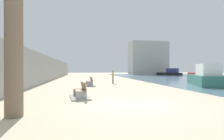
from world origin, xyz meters
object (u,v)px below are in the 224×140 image
Objects in this scene: boat_nearest at (203,75)px; boat_outer at (206,77)px; bench_far at (89,84)px; bench_near at (80,94)px; person_walking at (113,76)px; boat_far_right at (170,73)px.

boat_nearest is 10.06m from boat_outer.
bench_far is 0.46× the size of boat_nearest.
bench_near is 10.69m from person_walking.
bench_far is at bearing -160.56° from boat_nearest.
boat_nearest reaches higher than bench_near.
boat_nearest is at bearing 54.07° from boat_outer.
person_walking is 0.21× the size of boat_far_right.
person_walking is (2.91, 2.30, 0.69)m from bench_far.
bench_far is 37.17m from boat_far_right.
boat_outer is (-12.02, -29.94, 0.12)m from boat_far_right.
bench_near is at bearing -110.81° from person_walking.
bench_far is at bearing -130.68° from boat_far_right.
bench_far is 12.35m from boat_outer.
boat_nearest is (15.20, 4.10, -0.15)m from person_walking.
person_walking is (3.79, 9.97, 0.69)m from bench_near.
bench_far is 0.29× the size of boat_outer.
boat_nearest is (18.99, 14.06, 0.55)m from bench_near.
bench_far is (0.88, 7.67, 0.00)m from bench_near.
bench_far is at bearing 171.83° from boat_outer.
bench_near is at bearing -143.48° from boat_nearest.
person_walking is at bearing 69.19° from bench_near.
person_walking is at bearing -129.47° from boat_far_right.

